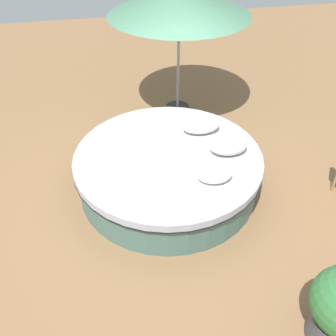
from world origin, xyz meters
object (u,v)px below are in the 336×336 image
at_px(throw_pillow_0, 215,174).
at_px(throw_pillow_1, 228,146).
at_px(throw_pillow_2, 201,126).
at_px(round_bed, 168,171).
at_px(patio_umbrella, 179,2).

relative_size(throw_pillow_0, throw_pillow_1, 0.86).
bearing_deg(throw_pillow_2, round_bed, -141.52).
xyz_separation_m(throw_pillow_2, patio_umbrella, (0.01, 1.65, 1.29)).
bearing_deg(throw_pillow_1, throw_pillow_0, -124.41).
distance_m(round_bed, throw_pillow_2, 0.84).
bearing_deg(throw_pillow_0, patio_umbrella, 87.34).
xyz_separation_m(throw_pillow_0, throw_pillow_1, (0.35, 0.51, 0.02)).
distance_m(round_bed, patio_umbrella, 2.77).
bearing_deg(round_bed, patio_umbrella, 74.10).
bearing_deg(throw_pillow_2, patio_umbrella, 89.50).
height_order(round_bed, throw_pillow_1, throw_pillow_1).
distance_m(throw_pillow_1, throw_pillow_2, 0.61).
xyz_separation_m(round_bed, throw_pillow_2, (0.59, 0.47, 0.38)).
xyz_separation_m(throw_pillow_0, patio_umbrella, (0.13, 2.72, 1.31)).
bearing_deg(round_bed, throw_pillow_2, 38.48).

